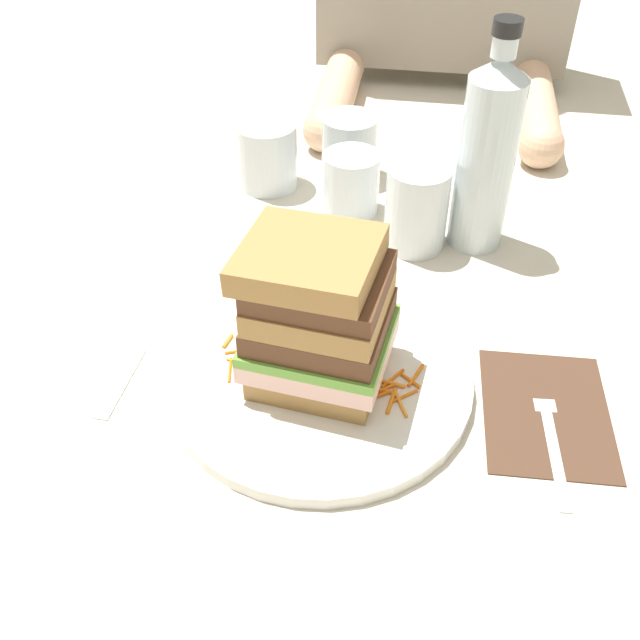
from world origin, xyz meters
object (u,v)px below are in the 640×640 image
Objects in this scene: knife at (139,350)px; sandwich at (314,316)px; napkin_dark at (546,412)px; empty_tumbler_2 at (349,147)px; juice_glass at (416,211)px; fork at (551,428)px; water_bottle at (487,153)px; empty_tumbler_0 at (267,155)px; empty_tumbler_1 at (351,183)px; main_plate at (315,377)px.

sandwich is at bearing -4.63° from knife.
empty_tumbler_2 is at bearing 120.22° from napkin_dark.
juice_glass is at bearing 118.65° from napkin_dark.
fork is 0.83× the size of knife.
empty_tumbler_2 is (0.16, 0.38, 0.04)m from knife.
water_bottle is (0.33, 0.25, 0.12)m from knife.
empty_tumbler_1 is (0.12, -0.05, -0.00)m from empty_tumbler_0.
water_bottle is at bearing 60.40° from sandwich.
juice_glass is 1.30× the size of empty_tumbler_1.
napkin_dark is 0.78× the size of knife.
empty_tumbler_2 reaches higher than napkin_dark.
napkin_dark is at bearing -59.78° from empty_tumbler_2.
napkin_dark is 0.30m from water_bottle.
empty_tumbler_0 reaches higher than empty_tumbler_1.
fork is at bearing -76.88° from water_bottle.
empty_tumbler_0 is at bearing -157.95° from empty_tumbler_2.
main_plate is 0.38m from empty_tumbler_0.
fork is 1.93× the size of empty_tumbler_0.
water_bottle is 0.18m from empty_tumbler_1.
empty_tumbler_1 is 0.93× the size of empty_tumbler_2.
napkin_dark is 1.52× the size of juice_glass.
juice_glass is 0.18m from empty_tumbler_2.
sandwich is 0.23m from napkin_dark.
empty_tumbler_1 is (-0.08, 0.06, -0.01)m from juice_glass.
water_bottle reaches higher than juice_glass.
knife is (-0.40, 0.02, 0.00)m from napkin_dark.
empty_tumbler_1 is (-0.16, 0.04, -0.08)m from water_bottle.
sandwich reaches higher than empty_tumbler_1.
main_plate is 1.75× the size of fork.
juice_glass is at bearing 116.94° from fork.
knife is 2.56× the size of empty_tumbler_1.
main_plate reaches higher than fork.
sandwich reaches higher than napkin_dark.
empty_tumbler_2 is at bearing 66.84° from knife.
fork is at bearing -7.31° from main_plate.
main_plate is 3.46× the size of empty_tumbler_2.
main_plate reaches higher than napkin_dark.
juice_glass is 0.10m from water_bottle.
main_plate is at bearing -107.67° from juice_glass.
napkin_dark is at bearing -2.98° from knife.
sandwich is at bearing -119.60° from water_bottle.
fork is 0.41m from knife.
knife is 0.42m from empty_tumbler_2.
juice_glass is (0.26, 0.23, 0.04)m from knife.
empty_tumbler_2 is (-0.02, 0.40, 0.04)m from main_plate.
napkin_dark is 1.85× the size of empty_tumbler_2.
napkin_dark is 0.50m from empty_tumbler_0.
juice_glass reaches higher than main_plate.
juice_glass reaches higher than empty_tumbler_0.
empty_tumbler_0 is (-0.34, 0.36, 0.04)m from napkin_dark.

